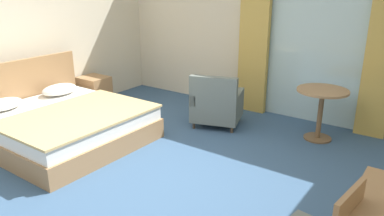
{
  "coord_description": "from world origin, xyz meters",
  "views": [
    {
      "loc": [
        2.62,
        -2.83,
        2.18
      ],
      "look_at": [
        0.23,
        0.51,
        0.77
      ],
      "focal_mm": 35.17,
      "sensor_mm": 36.0,
      "label": 1
    }
  ],
  "objects_px": {
    "armchair_by_window": "(216,105)",
    "round_cafe_table": "(321,103)",
    "nightstand": "(95,92)",
    "bed": "(62,123)"
  },
  "relations": [
    {
      "from": "bed",
      "to": "nightstand",
      "type": "distance_m",
      "value": 1.55
    },
    {
      "from": "bed",
      "to": "nightstand",
      "type": "relative_size",
      "value": 3.79
    },
    {
      "from": "armchair_by_window",
      "to": "round_cafe_table",
      "type": "relative_size",
      "value": 1.21
    },
    {
      "from": "nightstand",
      "to": "armchair_by_window",
      "type": "height_order",
      "value": "armchair_by_window"
    },
    {
      "from": "bed",
      "to": "nightstand",
      "type": "bearing_deg",
      "value": 122.59
    },
    {
      "from": "armchair_by_window",
      "to": "nightstand",
      "type": "bearing_deg",
      "value": -168.58
    },
    {
      "from": "nightstand",
      "to": "round_cafe_table",
      "type": "bearing_deg",
      "value": 12.89
    },
    {
      "from": "round_cafe_table",
      "to": "nightstand",
      "type": "bearing_deg",
      "value": -167.11
    },
    {
      "from": "bed",
      "to": "round_cafe_table",
      "type": "bearing_deg",
      "value": 36.57
    },
    {
      "from": "nightstand",
      "to": "armchair_by_window",
      "type": "bearing_deg",
      "value": 11.42
    }
  ]
}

